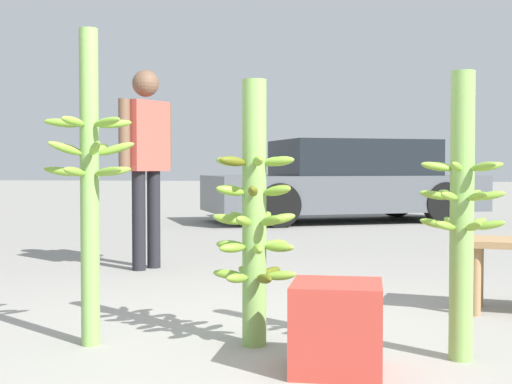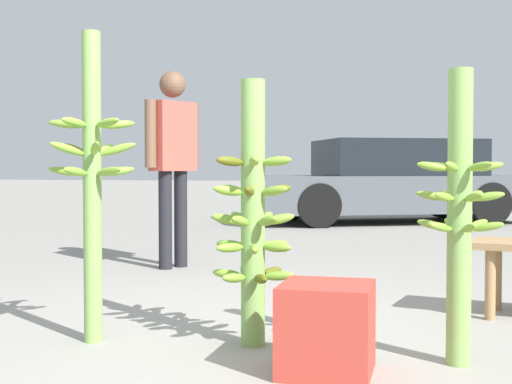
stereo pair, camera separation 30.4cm
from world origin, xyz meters
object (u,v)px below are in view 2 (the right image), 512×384
(banana_stalk_center, at_px, (253,215))
(vendor_person, at_px, (173,150))
(banana_stalk_right, at_px, (460,214))
(produce_crate, at_px, (327,328))
(parked_car, at_px, (390,182))
(banana_stalk_left, at_px, (92,177))

(banana_stalk_center, bearing_deg, vendor_person, 118.74)
(banana_stalk_right, bearing_deg, produce_crate, -153.56)
(vendor_person, height_order, produce_crate, vendor_person)
(parked_car, height_order, produce_crate, parked_car)
(vendor_person, xyz_separation_m, parked_car, (1.51, 5.63, -0.39))
(banana_stalk_center, relative_size, banana_stalk_right, 1.00)
(banana_stalk_left, height_order, banana_stalk_center, banana_stalk_left)
(banana_stalk_left, xyz_separation_m, banana_stalk_center, (0.79, 0.12, -0.18))
(banana_stalk_right, distance_m, produce_crate, 0.78)
(parked_car, bearing_deg, banana_stalk_right, 160.84)
(banana_stalk_center, xyz_separation_m, banana_stalk_right, (0.97, -0.11, 0.03))
(banana_stalk_right, height_order, vendor_person, vendor_person)
(banana_stalk_center, xyz_separation_m, vendor_person, (-1.33, 2.43, 0.38))
(produce_crate, bearing_deg, banana_stalk_right, 26.44)
(banana_stalk_left, relative_size, produce_crate, 4.04)
(vendor_person, height_order, parked_car, vendor_person)
(banana_stalk_center, height_order, banana_stalk_right, banana_stalk_right)
(banana_stalk_left, xyz_separation_m, parked_car, (0.97, 8.18, -0.19))
(banana_stalk_center, distance_m, banana_stalk_right, 0.97)
(parked_car, distance_m, produce_crate, 8.46)
(banana_stalk_right, bearing_deg, parked_car, 95.51)
(vendor_person, bearing_deg, banana_stalk_right, 67.78)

